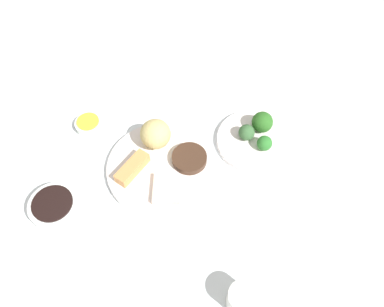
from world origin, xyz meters
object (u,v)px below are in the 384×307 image
at_px(broccoli_plate, 255,141).
at_px(soy_sauce_bowl, 55,207).
at_px(sauce_ramekin_hot_mustard, 89,125).
at_px(main_plate, 162,167).
at_px(teacup, 242,299).

distance_m(broccoli_plate, soy_sauce_bowl, 0.50).
relative_size(soy_sauce_bowl, sauce_ramekin_hot_mustard, 1.59).
height_order(main_plate, teacup, teacup).
relative_size(main_plate, teacup, 4.46).
relative_size(broccoli_plate, teacup, 3.31).
height_order(broccoli_plate, soy_sauce_bowl, soy_sauce_bowl).
bearing_deg(main_plate, sauce_ramekin_hot_mustard, 78.12).
xyz_separation_m(main_plate, broccoli_plate, (0.16, -0.19, -0.00)).
bearing_deg(teacup, main_plate, 50.27).
bearing_deg(main_plate, broccoli_plate, -49.86).
bearing_deg(teacup, soy_sauce_bowl, 85.32).
distance_m(broccoli_plate, teacup, 0.39).
bearing_deg(main_plate, teacup, -129.73).
bearing_deg(teacup, sauce_ramekin_hot_mustard, 61.28).
xyz_separation_m(main_plate, sauce_ramekin_hot_mustard, (0.05, 0.22, 0.00)).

